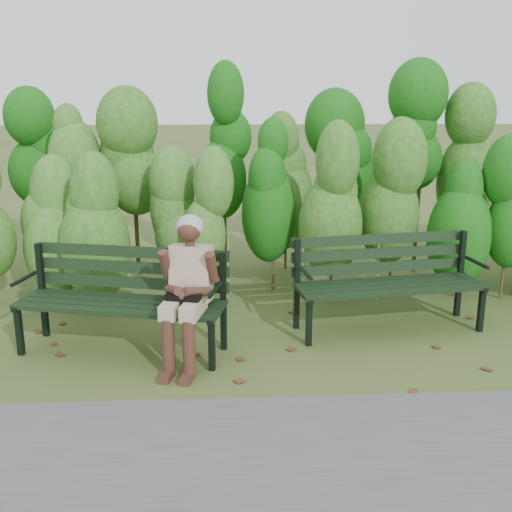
{
  "coord_description": "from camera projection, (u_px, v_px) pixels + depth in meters",
  "views": [
    {
      "loc": [
        -0.28,
        -4.94,
        2.19
      ],
      "look_at": [
        0.0,
        0.35,
        0.75
      ],
      "focal_mm": 42.0,
      "sensor_mm": 36.0,
      "label": 1
    }
  ],
  "objects": [
    {
      "name": "ground",
      "position": [
        258.0,
        347.0,
        5.35
      ],
      "size": [
        80.0,
        80.0,
        0.0
      ],
      "primitive_type": "plane",
      "color": "#37521F"
    },
    {
      "name": "footpath",
      "position": [
        281.0,
        512.0,
        3.23
      ],
      "size": [
        60.0,
        2.5,
        0.01
      ],
      "primitive_type": "cube",
      "color": "#474749",
      "rests_on": "ground"
    },
    {
      "name": "hedge_band",
      "position": [
        249.0,
        178.0,
        6.82
      ],
      "size": [
        11.04,
        1.67,
        2.42
      ],
      "color": "#47381E",
      "rests_on": "ground"
    },
    {
      "name": "leaf_litter",
      "position": [
        251.0,
        352.0,
        5.25
      ],
      "size": [
        5.96,
        2.14,
        0.01
      ],
      "color": "brown",
      "rests_on": "ground"
    },
    {
      "name": "bench_left",
      "position": [
        125.0,
        292.0,
        5.21
      ],
      "size": [
        1.87,
        0.97,
        0.89
      ],
      "color": "black",
      "rests_on": "ground"
    },
    {
      "name": "bench_right",
      "position": [
        386.0,
        275.0,
        5.7
      ],
      "size": [
        1.84,
        0.83,
        0.89
      ],
      "color": "black",
      "rests_on": "ground"
    },
    {
      "name": "seated_woman",
      "position": [
        187.0,
        281.0,
        4.89
      ],
      "size": [
        0.51,
        0.74,
        1.24
      ],
      "color": "tan",
      "rests_on": "ground"
    }
  ]
}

